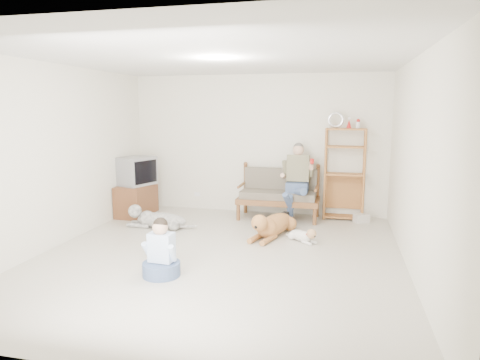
% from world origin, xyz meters
% --- Properties ---
extents(floor, '(5.50, 5.50, 0.00)m').
position_xyz_m(floor, '(0.00, 0.00, 0.00)').
color(floor, beige).
rests_on(floor, ground).
extents(ceiling, '(5.50, 5.50, 0.00)m').
position_xyz_m(ceiling, '(0.00, 0.00, 2.70)').
color(ceiling, silver).
rests_on(ceiling, ground).
extents(wall_back, '(5.00, 0.00, 5.00)m').
position_xyz_m(wall_back, '(0.00, 2.75, 1.35)').
color(wall_back, silver).
rests_on(wall_back, ground).
extents(wall_front, '(5.00, 0.00, 5.00)m').
position_xyz_m(wall_front, '(0.00, -2.75, 1.35)').
color(wall_front, silver).
rests_on(wall_front, ground).
extents(wall_left, '(0.00, 5.50, 5.50)m').
position_xyz_m(wall_left, '(-2.50, 0.00, 1.35)').
color(wall_left, silver).
rests_on(wall_left, ground).
extents(wall_right, '(0.00, 5.50, 5.50)m').
position_xyz_m(wall_right, '(2.50, 0.00, 1.35)').
color(wall_right, silver).
rests_on(wall_right, ground).
extents(loveseat, '(1.50, 0.71, 0.95)m').
position_xyz_m(loveseat, '(0.50, 2.36, 0.49)').
color(loveseat, brown).
rests_on(loveseat, ground).
extents(man, '(0.54, 0.78, 1.26)m').
position_xyz_m(man, '(0.82, 2.15, 0.66)').
color(man, '#4B6489').
rests_on(man, loveseat).
extents(etagere, '(0.75, 0.33, 1.99)m').
position_xyz_m(etagere, '(1.68, 2.55, 0.87)').
color(etagere, '#A46A33').
rests_on(etagere, ground).
extents(book_stack, '(0.30, 0.27, 0.16)m').
position_xyz_m(book_stack, '(2.02, 2.37, 0.08)').
color(book_stack, silver).
rests_on(book_stack, ground).
extents(tv_stand, '(0.52, 0.91, 0.60)m').
position_xyz_m(tv_stand, '(-2.23, 1.94, 0.30)').
color(tv_stand, brown).
rests_on(tv_stand, ground).
extents(crt_tv, '(0.71, 0.78, 0.54)m').
position_xyz_m(crt_tv, '(-2.19, 1.93, 0.87)').
color(crt_tv, gray).
rests_on(crt_tv, tv_stand).
extents(wall_outlet, '(0.12, 0.02, 0.08)m').
position_xyz_m(wall_outlet, '(-1.25, 2.73, 0.30)').
color(wall_outlet, white).
rests_on(wall_outlet, ground).
extents(golden_retriever, '(0.64, 1.45, 0.45)m').
position_xyz_m(golden_retriever, '(0.56, 1.16, 0.18)').
color(golden_retriever, '#B97840').
rests_on(golden_retriever, ground).
extents(shaggy_dog, '(1.31, 0.31, 0.39)m').
position_xyz_m(shaggy_dog, '(-1.49, 1.19, 0.16)').
color(shaggy_dog, white).
rests_on(shaggy_dog, ground).
extents(terrier, '(0.54, 0.46, 0.24)m').
position_xyz_m(terrier, '(1.09, 0.96, 0.10)').
color(terrier, white).
rests_on(terrier, ground).
extents(child, '(0.47, 0.47, 0.74)m').
position_xyz_m(child, '(-0.50, -0.81, 0.26)').
color(child, '#4B6489').
rests_on(child, ground).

